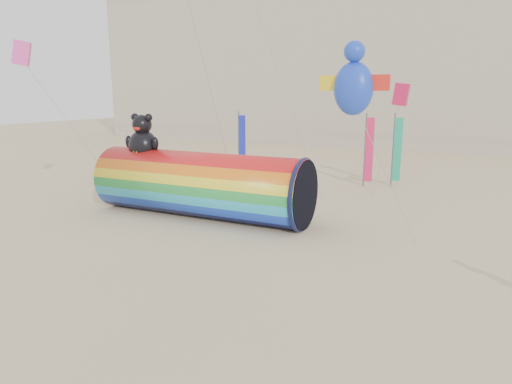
% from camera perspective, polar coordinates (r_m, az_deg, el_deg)
% --- Properties ---
extents(ground, '(160.00, 160.00, 0.00)m').
position_cam_1_polar(ground, '(19.35, -3.31, -7.68)').
color(ground, '#CCB58C').
rests_on(ground, ground).
extents(hotel_building, '(60.40, 15.40, 20.60)m').
position_cam_1_polar(hotel_building, '(65.33, 7.58, 15.51)').
color(hotel_building, '#B7AD99').
rests_on(hotel_building, ground).
extents(windsock_assembly, '(12.05, 3.67, 5.55)m').
position_cam_1_polar(windsock_assembly, '(24.79, -6.97, 1.15)').
color(windsock_assembly, red).
rests_on(windsock_assembly, ground).
extents(festival_banners, '(12.02, 2.09, 5.20)m').
position_cam_1_polar(festival_banners, '(33.92, 9.52, 5.45)').
color(festival_banners, '#59595E').
rests_on(festival_banners, ground).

